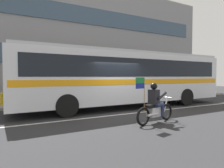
# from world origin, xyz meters

# --- Properties ---
(ground_plane) EXTENTS (60.00, 60.00, 0.00)m
(ground_plane) POSITION_xyz_m (0.00, 0.00, 0.00)
(ground_plane) COLOR #2B2B2D
(sidewalk_curb) EXTENTS (28.00, 3.80, 0.15)m
(sidewalk_curb) POSITION_xyz_m (0.00, 5.10, 0.07)
(sidewalk_curb) COLOR gray
(sidewalk_curb) RESTS_ON ground_plane
(lane_center_stripe) EXTENTS (26.60, 0.14, 0.01)m
(lane_center_stripe) POSITION_xyz_m (0.00, -0.60, 0.00)
(lane_center_stripe) COLOR silver
(lane_center_stripe) RESTS_ON ground_plane
(office_building_facade) EXTENTS (28.00, 0.89, 9.85)m
(office_building_facade) POSITION_xyz_m (0.00, 7.39, 4.93)
(office_building_facade) COLOR gray
(office_building_facade) RESTS_ON ground_plane
(transit_bus) EXTENTS (12.91, 2.66, 3.22)m
(transit_bus) POSITION_xyz_m (1.44, 1.19, 1.88)
(transit_bus) COLOR silver
(transit_bus) RESTS_ON ground_plane
(motorcycle_with_rider) EXTENTS (2.16, 0.76, 1.78)m
(motorcycle_with_rider) POSITION_xyz_m (0.20, -2.65, 0.67)
(motorcycle_with_rider) COLOR black
(motorcycle_with_rider) RESTS_ON ground_plane
(fire_hydrant) EXTENTS (0.22, 0.30, 0.75)m
(fire_hydrant) POSITION_xyz_m (-5.14, 4.30, 0.52)
(fire_hydrant) COLOR gold
(fire_hydrant) RESTS_ON sidewalk_curb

